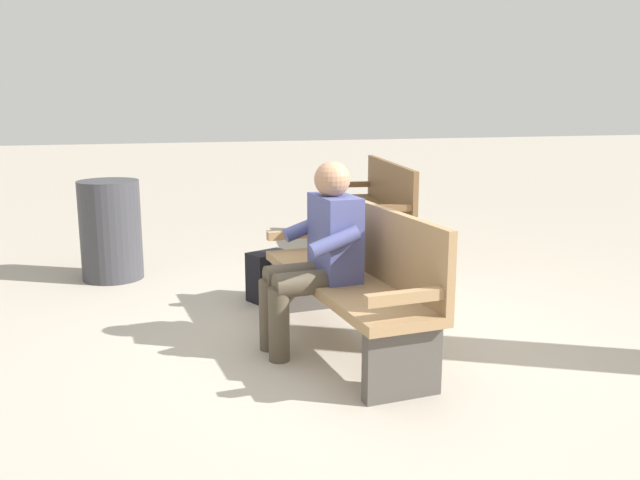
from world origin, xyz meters
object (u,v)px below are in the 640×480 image
object	(u,v)px
bench_near	(354,276)
bench_far	(376,205)
backpack	(270,277)
person_seated	(318,252)
trash_bin	(111,230)

from	to	relation	value
bench_near	bench_far	distance (m)	2.83
bench_far	backpack	bearing A→B (deg)	142.85
bench_far	person_seated	bearing A→B (deg)	159.25
bench_near	bench_far	xyz separation A→B (m)	(2.61, -1.09, 0.00)
trash_bin	backpack	bearing A→B (deg)	-129.90
backpack	trash_bin	bearing A→B (deg)	50.10
backpack	trash_bin	distance (m)	1.58
person_seated	backpack	xyz separation A→B (m)	(1.10, 0.10, -0.44)
person_seated	bench_far	distance (m)	2.93
bench_near	trash_bin	world-z (taller)	bench_near
person_seated	bench_near	bearing A→B (deg)	-95.79
person_seated	trash_bin	world-z (taller)	person_seated
bench_near	person_seated	xyz separation A→B (m)	(0.00, 0.23, 0.17)
person_seated	trash_bin	distance (m)	2.48
person_seated	backpack	bearing A→B (deg)	-0.67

